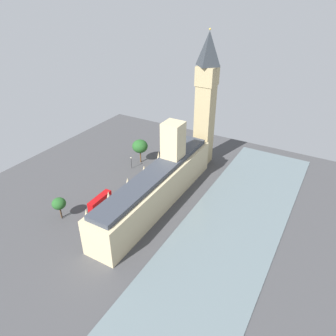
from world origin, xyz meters
The scene contains 14 objects.
ground_plane centered at (0.00, 0.00, 0.00)m, with size 135.35×135.35×0.00m, color #424244.
river_thames centered at (-30.44, 0.00, 0.12)m, with size 30.91×121.82×0.25m, color slate.
parliament_building centered at (-1.99, -1.42, 7.65)m, with size 11.32×65.35×27.54m.
clock_tower centered at (-2.75, -37.79, 28.94)m, with size 7.81×7.81×55.97m.
car_yellow_cab_far_end centered at (12.74, -15.99, 0.89)m, with size 2.10×4.57×1.74m.
car_silver_leading centered at (13.51, -1.85, 0.89)m, with size 1.90×4.70×1.74m.
double_decker_bus_under_trees centered at (14.15, 12.56, 2.63)m, with size 2.95×10.58×4.75m.
pedestrian_opposite_hall centered at (5.72, 11.26, 0.73)m, with size 0.68×0.61×1.61m.
pedestrian_midblock centered at (5.61, -19.03, 0.72)m, with size 0.46×0.57×1.61m.
pedestrian_by_river_gate centered at (5.66, 24.39, 0.74)m, with size 0.66×0.58×1.64m.
plane_tree_corner centered at (22.14, 23.60, 5.90)m, with size 4.69×4.69×7.95m.
plane_tree_trailing centered at (20.93, -22.93, 7.92)m, with size 6.85×6.85×10.87m.
street_lamp_near_tower centered at (21.09, -16.14, 3.96)m, with size 0.56×0.56×5.57m.
street_lamp_kerbside centered at (21.59, 23.96, 4.47)m, with size 0.56×0.56×6.41m.
Camera 1 is at (-52.27, 79.02, 69.12)m, focal length 33.55 mm.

